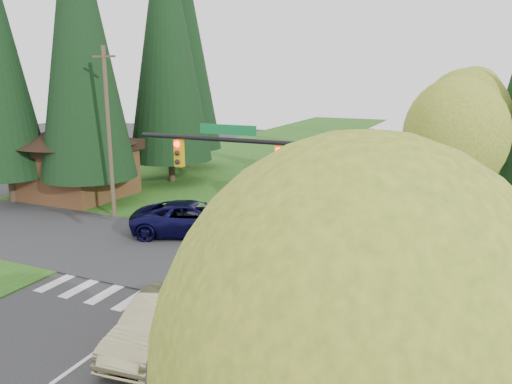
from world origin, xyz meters
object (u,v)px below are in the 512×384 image
Objects in this scene: suv_navy at (194,219)px; parked_car_a at (395,197)px; parked_car_d at (414,151)px; sedan_champagne at (159,322)px; parked_car_b at (399,192)px; parked_car_e at (430,143)px; parked_car_c at (409,176)px.

suv_navy is 13.60m from parked_car_a.
suv_navy reaches higher than parked_car_d.
sedan_champagne is 40.97m from parked_car_d.
parked_car_e is (-0.58, 27.00, -0.02)m from parked_car_b.
parked_car_a is at bearing 72.23° from sedan_champagne.
parked_car_b is 1.14× the size of parked_car_c.
suv_navy is 1.55× the size of parked_car_d.
parked_car_a is at bearing -93.25° from parked_car_c.
sedan_champagne is 1.14× the size of parked_car_e.
parked_car_c is (-0.13, 7.72, -0.06)m from parked_car_a.
suv_navy is 1.68× the size of parked_car_c.
parked_car_a reaches higher than parked_car_c.
parked_car_a is 1.59m from parked_car_b.
parked_car_a is (8.89, 10.28, -0.21)m from suv_navy.
sedan_champagne is 28.37m from parked_car_c.
parked_car_c is at bearing 93.33° from parked_car_a.
sedan_champagne is at bearing -98.98° from parked_car_b.
suv_navy is at bearing 109.13° from sedan_champagne.
sedan_champagne is at bearing -98.78° from parked_car_a.
parked_car_d is at bearing 96.29° from parked_car_a.
parked_car_d is (7.49, 30.78, -0.19)m from suv_navy.
parked_car_d reaches higher than parked_car_b.
sedan_champagne is 22.34m from parked_car_b.
sedan_champagne is 1.16× the size of parked_car_d.
parked_car_d is at bearing -36.32° from suv_navy.
parked_car_c is at bearing 92.58° from parked_car_b.
suv_navy is 31.68m from parked_car_d.
sedan_champagne is 20.78m from parked_car_a.
parked_car_d is at bearing -91.34° from parked_car_e.
parked_car_d is at bearing 79.72° from sedan_champagne.
suv_navy is 1.59× the size of parked_car_a.
parked_car_d is at bearing 95.62° from parked_car_b.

